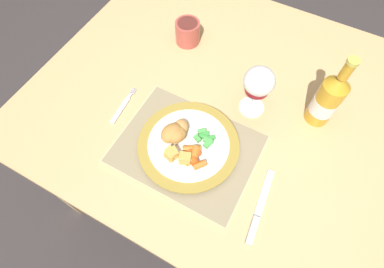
{
  "coord_description": "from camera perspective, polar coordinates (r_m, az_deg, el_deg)",
  "views": [
    {
      "loc": [
        0.16,
        -0.52,
        1.48
      ],
      "look_at": [
        -0.02,
        -0.18,
        0.78
      ],
      "focal_mm": 28.0,
      "sensor_mm": 36.0,
      "label": 1
    }
  ],
  "objects": [
    {
      "name": "ground_plane",
      "position": [
        1.57,
        3.8,
        -8.97
      ],
      "size": [
        6.0,
        6.0,
        0.0
      ],
      "primitive_type": "plane",
      "color": "#383333"
    },
    {
      "name": "glazed_carrots",
      "position": [
        0.77,
        0.3,
        -4.07
      ],
      "size": [
        0.08,
        0.07,
        0.02
      ],
      "color": "orange",
      "rests_on": "dinner_plate"
    },
    {
      "name": "fork",
      "position": [
        0.91,
        -13.19,
        4.88
      ],
      "size": [
        0.02,
        0.14,
        0.01
      ],
      "color": "silver",
      "rests_on": "dining_table"
    },
    {
      "name": "green_beans_pile",
      "position": [
        0.8,
        2.54,
        -0.78
      ],
      "size": [
        0.06,
        0.05,
        0.02
      ],
      "color": "green",
      "rests_on": "dinner_plate"
    },
    {
      "name": "placemat",
      "position": [
        0.82,
        -1.0,
        -2.86
      ],
      "size": [
        0.37,
        0.29,
        0.01
      ],
      "color": "#CCB789",
      "rests_on": "dining_table"
    },
    {
      "name": "bottle",
      "position": [
        0.87,
        24.4,
        6.0
      ],
      "size": [
        0.07,
        0.07,
        0.24
      ],
      "color": "gold",
      "rests_on": "dining_table"
    },
    {
      "name": "roast_potatoes",
      "position": [
        0.77,
        -2.89,
        -4.2
      ],
      "size": [
        0.08,
        0.04,
        0.03
      ],
      "color": "gold",
      "rests_on": "dinner_plate"
    },
    {
      "name": "wine_glass",
      "position": [
        0.82,
        12.66,
        9.53
      ],
      "size": [
        0.09,
        0.09,
        0.16
      ],
      "color": "silver",
      "rests_on": "dining_table"
    },
    {
      "name": "dinner_plate",
      "position": [
        0.81,
        -0.66,
        -2.14
      ],
      "size": [
        0.27,
        0.27,
        0.02
      ],
      "color": "white",
      "rests_on": "placemat"
    },
    {
      "name": "dining_table",
      "position": [
        0.99,
        5.96,
        3.9
      ],
      "size": [
        1.14,
        0.96,
        0.74
      ],
      "color": "tan",
      "rests_on": "ground"
    },
    {
      "name": "table_knife",
      "position": [
        0.77,
        12.54,
        -14.33
      ],
      "size": [
        0.04,
        0.2,
        0.01
      ],
      "color": "silver",
      "rests_on": "dining_table"
    },
    {
      "name": "breaded_croquettes",
      "position": [
        0.79,
        -3.37,
        0.31
      ],
      "size": [
        0.07,
        0.1,
        0.04
      ],
      "color": "#B77F3D",
      "rests_on": "dinner_plate"
    },
    {
      "name": "drinking_cup",
      "position": [
        1.04,
        -0.84,
        18.89
      ],
      "size": [
        0.08,
        0.08,
        0.08
      ],
      "color": "#B24C42",
      "rests_on": "dining_table"
    }
  ]
}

